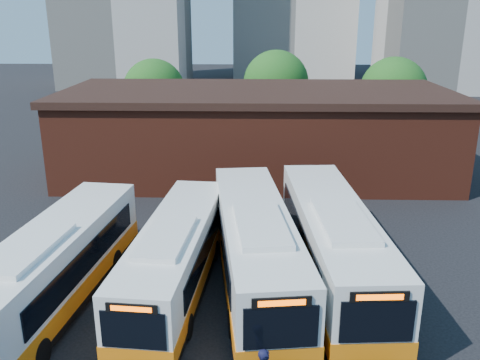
{
  "coord_description": "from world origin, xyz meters",
  "views": [
    {
      "loc": [
        -0.22,
        -17.74,
        11.66
      ],
      "look_at": [
        -0.87,
        6.14,
        3.86
      ],
      "focal_mm": 38.0,
      "sensor_mm": 36.0,
      "label": 1
    }
  ],
  "objects_px": {
    "bus_mideast": "(255,251)",
    "bus_east": "(332,247)",
    "bus_west": "(52,273)",
    "bus_midwest": "(176,260)"
  },
  "relations": [
    {
      "from": "bus_west",
      "to": "bus_midwest",
      "type": "bearing_deg",
      "value": 23.47
    },
    {
      "from": "bus_mideast",
      "to": "bus_east",
      "type": "bearing_deg",
      "value": 0.86
    },
    {
      "from": "bus_east",
      "to": "bus_mideast",
      "type": "bearing_deg",
      "value": -175.98
    },
    {
      "from": "bus_mideast",
      "to": "bus_midwest",
      "type": "bearing_deg",
      "value": -176.73
    },
    {
      "from": "bus_west",
      "to": "bus_midwest",
      "type": "relative_size",
      "value": 1.07
    },
    {
      "from": "bus_west",
      "to": "bus_midwest",
      "type": "xyz_separation_m",
      "value": [
        4.84,
        1.5,
        -0.11
      ]
    },
    {
      "from": "bus_midwest",
      "to": "bus_west",
      "type": "bearing_deg",
      "value": -158.11
    },
    {
      "from": "bus_west",
      "to": "bus_mideast",
      "type": "distance_m",
      "value": 8.55
    },
    {
      "from": "bus_midwest",
      "to": "bus_mideast",
      "type": "height_order",
      "value": "bus_mideast"
    },
    {
      "from": "bus_west",
      "to": "bus_mideast",
      "type": "height_order",
      "value": "bus_mideast"
    }
  ]
}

